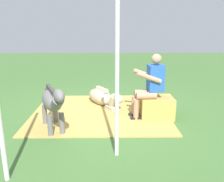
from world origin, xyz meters
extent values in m
plane|color=#426B33|center=(0.00, 0.00, 0.00)|extent=(24.00, 24.00, 0.00)
cube|color=tan|center=(0.04, -0.16, 0.01)|extent=(2.88, 2.44, 0.02)
cube|color=tan|center=(-1.13, 0.13, 0.22)|extent=(0.66, 0.52, 0.43)
cylinder|color=tan|center=(-0.89, 0.25, 0.50)|extent=(0.41, 0.18, 0.14)
cylinder|color=tan|center=(-0.69, 0.27, 0.22)|extent=(0.11, 0.11, 0.43)
cube|color=black|center=(-0.69, 0.27, 0.03)|extent=(0.23, 0.12, 0.06)
cylinder|color=tan|center=(-0.87, 0.05, 0.50)|extent=(0.41, 0.18, 0.14)
cylinder|color=tan|center=(-0.67, 0.07, 0.22)|extent=(0.11, 0.11, 0.43)
cube|color=black|center=(-0.67, 0.07, 0.03)|extent=(0.23, 0.12, 0.06)
cube|color=#2659B2|center=(-1.08, 0.13, 0.83)|extent=(0.33, 0.31, 0.52)
cylinder|color=tan|center=(-0.92, 0.30, 0.88)|extent=(0.51, 0.14, 0.26)
cylinder|color=tan|center=(-0.88, -0.02, 0.88)|extent=(0.51, 0.14, 0.26)
sphere|color=tan|center=(-1.08, 0.13, 1.21)|extent=(0.20, 0.20, 0.20)
ellipsoid|color=slate|center=(0.87, 0.70, 0.56)|extent=(0.63, 0.90, 0.34)
cylinder|color=slate|center=(0.67, 0.91, 0.20)|extent=(0.09, 0.09, 0.39)
cylinder|color=slate|center=(0.85, 0.99, 0.20)|extent=(0.09, 0.09, 0.39)
cylinder|color=slate|center=(0.89, 0.40, 0.20)|extent=(0.09, 0.09, 0.39)
cylinder|color=slate|center=(1.07, 0.48, 0.20)|extent=(0.09, 0.09, 0.39)
cylinder|color=slate|center=(0.67, 1.16, 0.66)|extent=(0.31, 0.41, 0.33)
ellipsoid|color=slate|center=(0.60, 1.32, 0.82)|extent=(0.28, 0.36, 0.20)
cube|color=#3A3838|center=(0.87, 0.70, 0.75)|extent=(0.30, 0.57, 0.08)
cylinder|color=#3A3838|center=(1.06, 0.27, 0.51)|extent=(0.07, 0.07, 0.30)
ellipsoid|color=tan|center=(0.06, -0.76, 0.18)|extent=(0.81, 0.96, 0.36)
cube|color=tan|center=(-0.23, -0.31, 0.05)|extent=(0.35, 0.37, 0.10)
cylinder|color=tan|center=(-0.25, -0.29, 0.24)|extent=(0.31, 0.34, 0.30)
ellipsoid|color=tan|center=(-0.34, -0.14, 0.32)|extent=(0.30, 0.34, 0.20)
cube|color=beige|center=(0.01, -0.69, 0.38)|extent=(0.31, 0.41, 0.08)
cylinder|color=#268C3F|center=(-1.55, -0.21, 0.12)|extent=(0.07, 0.07, 0.23)
cone|color=#268C3F|center=(-1.55, -0.21, 0.26)|extent=(0.06, 0.06, 0.06)
cylinder|color=silver|center=(-0.26, 1.60, 1.20)|extent=(0.06, 0.06, 2.40)
camera|label=1|loc=(-0.15, 4.69, 1.83)|focal=37.69mm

